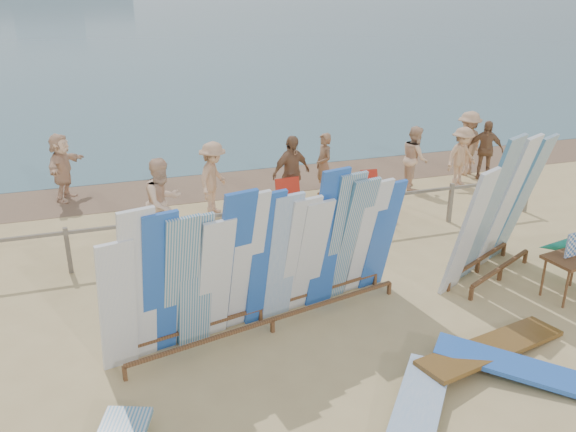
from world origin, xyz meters
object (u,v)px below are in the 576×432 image
object	(u,v)px
flat_board_c	(491,356)
beach_chair_right	(351,204)
beachgoer_9	(462,157)
beachgoer_10	(485,150)
flat_board_d	(534,381)
beachgoer_extra_0	(468,143)
beachgoer_8	(415,158)
beachgoer_3	(213,179)
main_surfboard_rack	(265,263)
beachgoer_4	(291,174)
beachgoer_7	(324,165)
side_surfboard_rack	(497,213)
beach_chair_left	(291,208)
stroller	(372,197)
beachgoer_11	(62,167)
beachgoer_2	(163,203)
vendor_table	(570,275)

from	to	relation	value
flat_board_c	beach_chair_right	size ratio (longest dim) A/B	3.12
beachgoer_9	beachgoer_10	xyz separation A→B (m)	(0.92, 0.32, 0.02)
flat_board_d	beachgoer_extra_0	xyz separation A→B (m)	(4.20, 8.21, 0.87)
beachgoer_8	flat_board_c	bearing A→B (deg)	176.34
beachgoer_10	beachgoer_3	size ratio (longest dim) A/B	0.93
main_surfboard_rack	beachgoer_extra_0	bearing A→B (deg)	24.97
beachgoer_extra_0	flat_board_d	bearing A→B (deg)	38.02
beachgoer_9	beachgoer_4	bearing A→B (deg)	167.30
beachgoer_extra_0	beachgoer_7	world-z (taller)	beachgoer_extra_0
side_surfboard_rack	beachgoer_8	size ratio (longest dim) A/B	1.71
beach_chair_left	beachgoer_extra_0	xyz separation A→B (m)	(5.56, 1.64, 0.61)
beachgoer_10	beachgoer_9	bearing A→B (deg)	-126.70
beachgoer_7	beachgoer_3	world-z (taller)	beachgoer_3
stroller	beachgoer_11	distance (m)	7.42
beachgoer_3	flat_board_c	bearing A→B (deg)	-124.69
beachgoer_10	beachgoer_extra_0	bearing A→B (deg)	154.57
beachgoer_2	beachgoer_11	bearing A→B (deg)	84.79
stroller	beachgoer_9	bearing A→B (deg)	23.14
beachgoer_11	stroller	bearing A→B (deg)	-90.17
side_surfboard_rack	beachgoer_4	size ratio (longest dim) A/B	1.55
beachgoer_9	beachgoer_8	world-z (taller)	beachgoer_8
flat_board_c	beachgoer_9	world-z (taller)	beachgoer_9
beachgoer_3	beachgoer_2	distance (m)	1.90
beachgoer_10	beachgoer_8	xyz separation A→B (m)	(-2.18, -0.16, 0.02)
beach_chair_right	beachgoer_11	size ratio (longest dim) A/B	0.52
stroller	beachgoer_7	bearing A→B (deg)	119.80
beachgoer_8	side_surfboard_rack	bearing A→B (deg)	-176.17
beachgoer_9	beachgoer_2	xyz separation A→B (m)	(-7.76, -1.43, 0.15)
flat_board_d	beachgoer_8	size ratio (longest dim) A/B	1.67
side_surfboard_rack	vendor_table	world-z (taller)	side_surfboard_rack
side_surfboard_rack	beachgoer_10	xyz separation A→B (m)	(3.21, 4.94, -0.47)
beachgoer_11	main_surfboard_rack	bearing A→B (deg)	-132.14
side_surfboard_rack	vendor_table	size ratio (longest dim) A/B	2.28
main_surfboard_rack	stroller	world-z (taller)	main_surfboard_rack
main_surfboard_rack	beachgoer_8	world-z (taller)	main_surfboard_rack
beachgoer_7	beachgoer_extra_0	bearing A→B (deg)	92.56
beachgoer_7	beach_chair_left	bearing A→B (deg)	-49.21
side_surfboard_rack	flat_board_c	size ratio (longest dim) A/B	1.02
beachgoer_extra_0	beachgoer_7	distance (m)	4.36
beachgoer_extra_0	beachgoer_8	bearing A→B (deg)	-7.72
beachgoer_10	beachgoer_extra_0	xyz separation A→B (m)	(-0.26, 0.43, 0.08)
beachgoer_9	beach_chair_right	bearing A→B (deg)	179.95
flat_board_c	beachgoer_7	world-z (taller)	beachgoer_7
beach_chair_left	beachgoer_3	bearing A→B (deg)	147.30
beach_chair_left	beachgoer_11	distance (m)	5.66
stroller	beachgoer_4	bearing A→B (deg)	160.68
beachgoer_11	beachgoer_9	bearing A→B (deg)	-77.37
flat_board_d	flat_board_c	world-z (taller)	flat_board_c
flat_board_c	beachgoer_extra_0	xyz separation A→B (m)	(4.41, 7.54, 0.87)
main_surfboard_rack	flat_board_d	size ratio (longest dim) A/B	1.85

